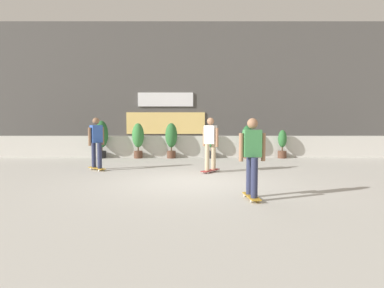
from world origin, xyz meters
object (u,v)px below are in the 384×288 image
at_px(potted_plant_4, 248,140).
at_px(potted_plant_5, 283,143).
at_px(potted_plant_2, 172,138).
at_px(skater_by_wall_right, 211,142).
at_px(skater_by_wall_left, 253,155).
at_px(skater_far_left, 97,141).
at_px(potted_plant_1, 139,138).
at_px(potted_plant_3, 212,143).
at_px(potted_plant_0, 103,136).

relative_size(potted_plant_4, potted_plant_5, 1.16).
height_order(potted_plant_2, skater_by_wall_right, skater_by_wall_right).
bearing_deg(skater_by_wall_left, skater_by_wall_right, 100.51).
distance_m(potted_plant_2, skater_far_left, 4.04).
bearing_deg(potted_plant_4, potted_plant_1, 180.00).
height_order(potted_plant_2, potted_plant_5, potted_plant_2).
bearing_deg(potted_plant_3, skater_by_wall_right, -93.53).
relative_size(skater_by_wall_right, skater_far_left, 1.00).
distance_m(potted_plant_1, skater_by_wall_right, 4.77).
bearing_deg(skater_by_wall_left, potted_plant_5, 71.37).
bearing_deg(potted_plant_3, potted_plant_4, 0.00).
height_order(potted_plant_0, skater_by_wall_left, skater_by_wall_left).
distance_m(potted_plant_4, potted_plant_5, 1.48).
bearing_deg(potted_plant_3, potted_plant_1, 180.00).
bearing_deg(potted_plant_2, skater_far_left, -123.28).
bearing_deg(potted_plant_4, potted_plant_5, 0.00).
xyz_separation_m(potted_plant_1, potted_plant_5, (6.02, 0.00, -0.23)).
bearing_deg(potted_plant_0, potted_plant_1, 0.00).
bearing_deg(potted_plant_0, skater_far_left, -78.51).
relative_size(potted_plant_1, potted_plant_5, 1.24).
relative_size(potted_plant_3, skater_by_wall_left, 0.71).
height_order(potted_plant_3, skater_by_wall_right, skater_by_wall_right).
height_order(skater_by_wall_right, skater_far_left, same).
distance_m(potted_plant_0, potted_plant_1, 1.52).
distance_m(potted_plant_5, skater_by_wall_right, 5.01).
relative_size(potted_plant_5, skater_far_left, 0.69).
xyz_separation_m(potted_plant_2, skater_by_wall_right, (1.43, -3.84, 0.09)).
bearing_deg(potted_plant_0, potted_plant_5, 0.00).
bearing_deg(potted_plant_2, potted_plant_5, 0.00).
bearing_deg(skater_far_left, potted_plant_0, 101.49).
relative_size(potted_plant_0, potted_plant_3, 1.29).
xyz_separation_m(potted_plant_1, skater_far_left, (-0.83, -3.38, 0.10)).
bearing_deg(potted_plant_2, potted_plant_3, 0.00).
bearing_deg(potted_plant_2, skater_by_wall_left, -74.27).
bearing_deg(skater_by_wall_right, potted_plant_0, 138.45).
xyz_separation_m(potted_plant_5, skater_by_wall_left, (-2.52, -7.48, 0.33)).
height_order(potted_plant_1, potted_plant_3, potted_plant_1).
height_order(potted_plant_2, skater_by_wall_left, skater_by_wall_left).
relative_size(potted_plant_4, skater_by_wall_right, 0.80).
bearing_deg(potted_plant_0, potted_plant_3, 0.00).
xyz_separation_m(potted_plant_1, potted_plant_2, (1.39, -0.00, 0.00)).
height_order(potted_plant_4, skater_by_wall_left, skater_by_wall_left).
relative_size(potted_plant_1, skater_by_wall_left, 0.86).
relative_size(potted_plant_5, skater_by_wall_right, 0.69).
bearing_deg(potted_plant_2, skater_by_wall_right, -69.55).
bearing_deg(skater_by_wall_right, potted_plant_1, 126.25).
bearing_deg(skater_far_left, potted_plant_4, 32.13).
xyz_separation_m(potted_plant_2, skater_by_wall_left, (2.11, -7.48, 0.09)).
height_order(potted_plant_5, skater_by_wall_right, skater_by_wall_right).
height_order(potted_plant_4, skater_far_left, skater_far_left).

